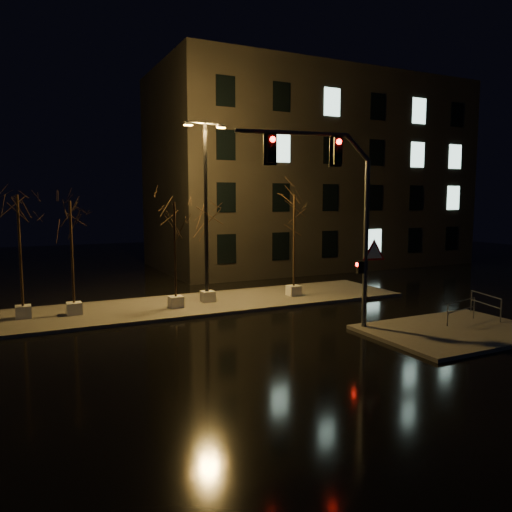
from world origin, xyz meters
TOP-DOWN VIEW (x-y plane):
  - ground at (0.00, 0.00)m, footprint 90.00×90.00m
  - median at (0.00, 6.00)m, footprint 22.00×5.00m
  - sidewalk_corner at (7.50, -3.50)m, footprint 7.00×5.00m
  - building at (14.00, 18.00)m, footprint 25.00×12.00m
  - tree_0 at (-8.12, 6.32)m, footprint 1.80×1.80m
  - tree_1 at (-6.02, 6.07)m, footprint 1.80×1.80m
  - tree_2 at (-1.41, 5.45)m, footprint 1.80×1.80m
  - tree_3 at (0.48, 6.07)m, footprint 1.80×1.80m
  - tree_4 at (5.27, 5.55)m, footprint 1.80×1.80m
  - traffic_signal_mast at (3.25, -1.31)m, footprint 6.32×1.14m
  - streetlight_main at (0.42, 6.06)m, footprint 2.26×0.43m
  - guard_rail_a at (8.70, -2.74)m, footprint 2.14×0.52m
  - guard_rail_b at (10.50, -2.48)m, footprint 0.60×2.06m

SIDE VIEW (x-z plane):
  - ground at x=0.00m, z-range 0.00..0.00m
  - median at x=0.00m, z-range 0.00..0.15m
  - sidewalk_corner at x=7.50m, z-range 0.00..0.15m
  - guard_rail_a at x=8.70m, z-range 0.29..1.24m
  - guard_rail_b at x=10.50m, z-range 0.30..1.31m
  - tree_3 at x=0.48m, z-range 1.37..6.07m
  - tree_2 at x=-1.41m, z-range 1.50..6.73m
  - tree_1 at x=-6.02m, z-range 1.52..6.83m
  - tree_0 at x=-8.12m, z-range 1.59..7.17m
  - tree_4 at x=5.27m, z-range 1.61..7.26m
  - traffic_signal_mast at x=3.25m, z-range 1.37..9.18m
  - streetlight_main at x=0.42m, z-range 0.84..9.87m
  - building at x=14.00m, z-range 0.00..15.00m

